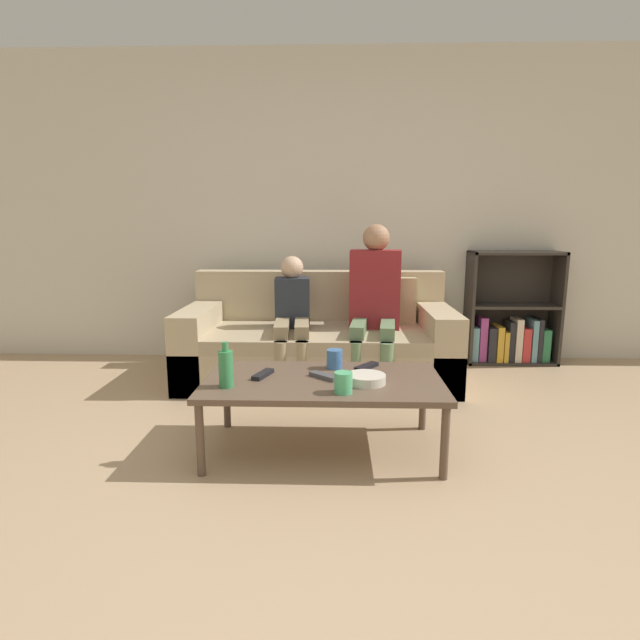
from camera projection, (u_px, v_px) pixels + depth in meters
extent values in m
plane|color=tan|center=(321.00, 541.00, 1.87)|extent=(22.00, 22.00, 0.00)
cube|color=beige|center=(330.00, 209.00, 4.29)|extent=(12.00, 0.06, 2.60)
cube|color=tan|center=(318.00, 360.00, 3.81)|extent=(2.01, 0.95, 0.30)
cube|color=tan|center=(317.00, 337.00, 3.69)|extent=(1.57, 0.77, 0.10)
cube|color=tan|center=(320.00, 295.00, 4.11)|extent=(2.01, 0.18, 0.40)
cube|color=tan|center=(201.00, 343.00, 3.81)|extent=(0.22, 0.95, 0.56)
cube|color=tan|center=(436.00, 344.00, 3.76)|extent=(0.22, 0.95, 0.56)
cube|color=tan|center=(393.00, 300.00, 3.95)|extent=(0.36, 0.12, 0.36)
cube|color=#332D28|center=(469.00, 308.00, 4.23)|extent=(0.02, 0.28, 0.95)
cube|color=#332D28|center=(556.00, 308.00, 4.21)|extent=(0.02, 0.28, 0.95)
cube|color=#332D28|center=(507.00, 305.00, 4.35)|extent=(0.75, 0.02, 0.95)
cube|color=#332D28|center=(509.00, 361.00, 4.31)|extent=(0.75, 0.28, 0.02)
cube|color=#332D28|center=(513.00, 306.00, 4.22)|extent=(0.71, 0.28, 0.02)
cube|color=#332D28|center=(517.00, 253.00, 4.14)|extent=(0.75, 0.28, 0.02)
cube|color=#6699A8|center=(473.00, 343.00, 4.28)|extent=(0.06, 0.18, 0.29)
cube|color=#993D84|center=(481.00, 338.00, 4.26)|extent=(0.06, 0.17, 0.38)
cube|color=#232328|center=(489.00, 343.00, 4.28)|extent=(0.06, 0.23, 0.29)
cube|color=gold|center=(497.00, 342.00, 4.28)|extent=(0.05, 0.23, 0.30)
cube|color=gold|center=(503.00, 345.00, 4.28)|extent=(0.04, 0.23, 0.26)
cube|color=#232328|center=(509.00, 341.00, 4.26)|extent=(0.05, 0.18, 0.34)
cube|color=beige|center=(516.00, 339.00, 4.26)|extent=(0.05, 0.20, 0.37)
cube|color=red|center=(523.00, 344.00, 4.27)|extent=(0.06, 0.21, 0.29)
cube|color=#6699A8|center=(531.00, 340.00, 4.26)|extent=(0.04, 0.21, 0.36)
cube|color=#232328|center=(536.00, 339.00, 4.25)|extent=(0.04, 0.20, 0.37)
cube|color=#2D7A4C|center=(543.00, 344.00, 4.26)|extent=(0.07, 0.17, 0.28)
cylinder|color=brown|center=(200.00, 440.00, 2.33)|extent=(0.04, 0.04, 0.36)
cylinder|color=brown|center=(445.00, 443.00, 2.30)|extent=(0.04, 0.04, 0.36)
cylinder|color=brown|center=(227.00, 397.00, 2.90)|extent=(0.04, 0.04, 0.36)
cylinder|color=brown|center=(423.00, 399.00, 2.87)|extent=(0.04, 0.04, 0.36)
cube|color=brown|center=(323.00, 382.00, 2.56)|extent=(1.22, 0.66, 0.03)
cylinder|color=#66845B|center=(355.00, 371.00, 3.36)|extent=(0.10, 0.10, 0.40)
cylinder|color=#66845B|center=(386.00, 372.00, 3.33)|extent=(0.10, 0.10, 0.40)
cube|color=#66845B|center=(359.00, 328.00, 3.55)|extent=(0.15, 0.44, 0.09)
cube|color=#66845B|center=(388.00, 329.00, 3.52)|extent=(0.15, 0.44, 0.09)
cube|color=maroon|center=(375.00, 289.00, 3.74)|extent=(0.39, 0.24, 0.58)
sphere|color=#A87A5B|center=(376.00, 238.00, 3.66)|extent=(0.20, 0.20, 0.20)
cylinder|color=#9E8966|center=(281.00, 371.00, 3.36)|extent=(0.10, 0.10, 0.40)
cylinder|color=#9E8966|center=(302.00, 370.00, 3.37)|extent=(0.10, 0.10, 0.40)
cube|color=#9E8966|center=(282.00, 328.00, 3.56)|extent=(0.13, 0.43, 0.09)
cube|color=#9E8966|center=(302.00, 328.00, 3.56)|extent=(0.13, 0.43, 0.09)
cube|color=#282D38|center=(292.00, 302.00, 3.78)|extent=(0.27, 0.22, 0.38)
sphere|color=#D1A889|center=(292.00, 267.00, 3.73)|extent=(0.17, 0.17, 0.17)
cylinder|color=#4CB77A|center=(343.00, 383.00, 2.34)|extent=(0.09, 0.09, 0.10)
cylinder|color=#3D70B2|center=(335.00, 359.00, 2.74)|extent=(0.09, 0.09, 0.11)
cube|color=#47474C|center=(324.00, 376.00, 2.57)|extent=(0.16, 0.15, 0.02)
cube|color=black|center=(367.00, 367.00, 2.74)|extent=(0.14, 0.16, 0.02)
cube|color=black|center=(263.00, 374.00, 2.60)|extent=(0.10, 0.18, 0.02)
cylinder|color=beige|center=(366.00, 379.00, 2.49)|extent=(0.20, 0.20, 0.05)
cylinder|color=#33844C|center=(226.00, 369.00, 2.42)|extent=(0.07, 0.07, 0.18)
cylinder|color=#33844C|center=(225.00, 347.00, 2.40)|extent=(0.03, 0.03, 0.05)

